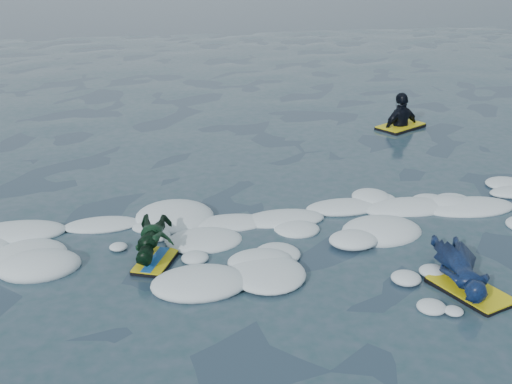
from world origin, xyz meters
TOP-DOWN VIEW (x-y plane):
  - ground at (0.00, 0.00)m, footprint 120.00×120.00m
  - foam_band at (0.00, 1.03)m, footprint 12.00×3.10m
  - prone_woman_unit at (1.99, -0.72)m, footprint 0.83×1.56m
  - prone_child_unit at (-1.51, 0.68)m, footprint 0.76×1.20m
  - waiting_rider_unit at (3.95, 5.69)m, footprint 1.24×1.07m

SIDE VIEW (x-z plane):
  - waiting_rider_unit at x=3.95m, z-range -0.84..0.79m
  - ground at x=0.00m, z-range 0.00..0.00m
  - foam_band at x=0.00m, z-range -0.15..0.15m
  - prone_woman_unit at x=1.99m, z-range 0.00..0.38m
  - prone_child_unit at x=-1.51m, z-range 0.00..0.43m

